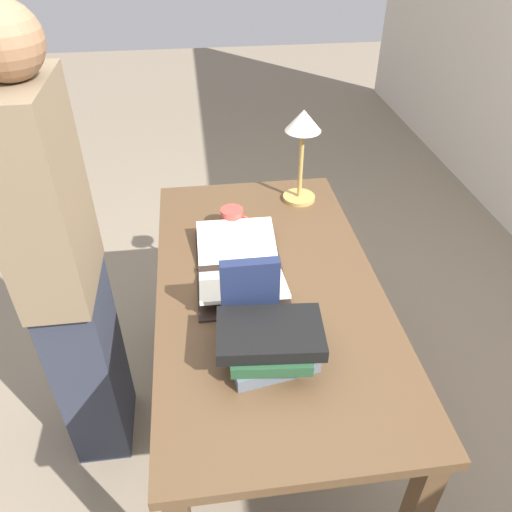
{
  "coord_description": "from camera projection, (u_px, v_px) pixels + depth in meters",
  "views": [
    {
      "loc": [
        1.26,
        -0.21,
        1.85
      ],
      "look_at": [
        -0.05,
        -0.04,
        0.85
      ],
      "focal_mm": 35.0,
      "sensor_mm": 36.0,
      "label": 1
    }
  ],
  "objects": [
    {
      "name": "book_stack_tall",
      "position": [
        270.0,
        342.0,
        1.37
      ],
      "size": [
        0.24,
        0.3,
        0.12
      ],
      "color": "slate",
      "rests_on": "reading_desk"
    },
    {
      "name": "book_standing_upright",
      "position": [
        250.0,
        294.0,
        1.45
      ],
      "size": [
        0.03,
        0.17,
        0.24
      ],
      "rotation": [
        0.0,
        0.0,
        0.0
      ],
      "color": "#1E284C",
      "rests_on": "reading_desk"
    },
    {
      "name": "coffee_mug",
      "position": [
        233.0,
        219.0,
        1.91
      ],
      "size": [
        0.09,
        0.11,
        0.09
      ],
      "rotation": [
        0.0,
        0.0,
        1.15
      ],
      "color": "#B74238",
      "rests_on": "reading_desk"
    },
    {
      "name": "ground_plane",
      "position": [
        266.0,
        421.0,
        2.14
      ],
      "size": [
        12.0,
        12.0,
        0.0
      ],
      "primitive_type": "plane",
      "color": "gray"
    },
    {
      "name": "reading_desk",
      "position": [
        268.0,
        306.0,
        1.74
      ],
      "size": [
        1.4,
        0.74,
        0.77
      ],
      "color": "brown",
      "rests_on": "ground_plane"
    },
    {
      "name": "reading_lamp",
      "position": [
        303.0,
        134.0,
        1.94
      ],
      "size": [
        0.14,
        0.14,
        0.39
      ],
      "color": "tan",
      "rests_on": "reading_desk"
    },
    {
      "name": "person_reader",
      "position": [
        66.0,
        280.0,
        1.62
      ],
      "size": [
        0.36,
        0.22,
        1.65
      ],
      "rotation": [
        0.0,
        0.0,
        3.14
      ],
      "color": "#2D3342",
      "rests_on": "ground_plane"
    },
    {
      "name": "open_book",
      "position": [
        240.0,
        265.0,
        1.72
      ],
      "size": [
        0.5,
        0.3,
        0.07
      ],
      "rotation": [
        0.0,
        0.0,
        -0.01
      ],
      "color": "black",
      "rests_on": "reading_desk"
    }
  ]
}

